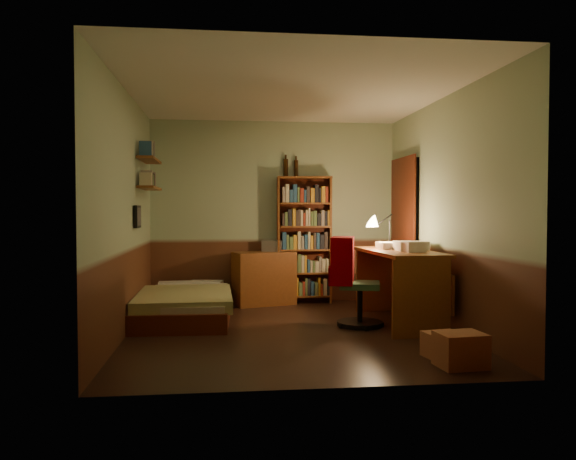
{
  "coord_description": "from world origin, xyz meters",
  "views": [
    {
      "loc": [
        -0.73,
        -6.06,
        1.32
      ],
      "look_at": [
        0.0,
        0.25,
        1.1
      ],
      "focal_mm": 35.0,
      "sensor_mm": 36.0,
      "label": 1
    }
  ],
  "objects": [
    {
      "name": "office_chair",
      "position": [
        0.82,
        0.17,
        0.46
      ],
      "size": [
        0.55,
        0.51,
        0.91
      ],
      "primitive_type": "cube",
      "rotation": [
        0.0,
        0.0,
        -0.27
      ],
      "color": "#315835",
      "rests_on": "ground"
    },
    {
      "name": "wall_shelf_lower",
      "position": [
        -1.64,
        1.1,
        1.6
      ],
      "size": [
        0.2,
        0.9,
        0.03
      ],
      "primitive_type": "cube",
      "color": "brown",
      "rests_on": "wall_left"
    },
    {
      "name": "bed",
      "position": [
        -1.19,
        0.88,
        0.29
      ],
      "size": [
        1.11,
        2.0,
        0.58
      ],
      "primitive_type": "cube",
      "rotation": [
        0.0,
        0.0,
        -0.03
      ],
      "color": "#7F8F54",
      "rests_on": "ground"
    },
    {
      "name": "wall_shelf_upper",
      "position": [
        -1.64,
        1.1,
        1.95
      ],
      "size": [
        0.2,
        0.9,
        0.03
      ],
      "primitive_type": "cube",
      "color": "brown",
      "rests_on": "wall_left"
    },
    {
      "name": "wall_left",
      "position": [
        -1.76,
        0.0,
        1.3
      ],
      "size": [
        0.02,
        4.0,
        2.6
      ],
      "primitive_type": "cube",
      "color": "#9DB38E",
      "rests_on": "ground"
    },
    {
      "name": "bookshelf",
      "position": [
        0.42,
        1.85,
        0.9
      ],
      "size": [
        0.79,
        0.32,
        1.8
      ],
      "primitive_type": "cube",
      "rotation": [
        0.0,
        0.0,
        -0.11
      ],
      "color": "brown",
      "rests_on": "ground"
    },
    {
      "name": "cardboard_box_b",
      "position": [
        1.23,
        -1.25,
        0.11
      ],
      "size": [
        0.36,
        0.31,
        0.22
      ],
      "primitive_type": "cube",
      "rotation": [
        0.0,
        0.0,
        0.18
      ],
      "color": "#A56240",
      "rests_on": "ground"
    },
    {
      "name": "bottle_right",
      "position": [
        0.31,
        1.96,
        1.92
      ],
      "size": [
        0.08,
        0.08,
        0.24
      ],
      "primitive_type": "cylinder",
      "rotation": [
        0.0,
        0.0,
        -0.42
      ],
      "color": "black",
      "rests_on": "bookshelf"
    },
    {
      "name": "wall_back",
      "position": [
        0.0,
        2.01,
        1.3
      ],
      "size": [
        3.5,
        0.02,
        2.6
      ],
      "primitive_type": "cube",
      "color": "#9DB38E",
      "rests_on": "ground"
    },
    {
      "name": "framed_picture",
      "position": [
        -1.72,
        0.6,
        1.25
      ],
      "size": [
        0.04,
        0.32,
        0.26
      ],
      "primitive_type": "cube",
      "color": "black",
      "rests_on": "wall_left"
    },
    {
      "name": "wall_right",
      "position": [
        1.76,
        0.0,
        1.3
      ],
      "size": [
        0.02,
        4.0,
        2.6
      ],
      "primitive_type": "cube",
      "color": "#9DB38E",
      "rests_on": "ground"
    },
    {
      "name": "doorway",
      "position": [
        1.72,
        1.3,
        1.0
      ],
      "size": [
        0.06,
        0.9,
        2.0
      ],
      "primitive_type": "cube",
      "color": "black",
      "rests_on": "ground"
    },
    {
      "name": "wall_front",
      "position": [
        0.0,
        -2.01,
        1.3
      ],
      "size": [
        3.5,
        0.02,
        2.6
      ],
      "primitive_type": "cube",
      "color": "#9DB38E",
      "rests_on": "ground"
    },
    {
      "name": "paper_stack",
      "position": [
        1.56,
        0.33,
        0.91
      ],
      "size": [
        0.2,
        0.26,
        0.1
      ],
      "primitive_type": "cube",
      "rotation": [
        0.0,
        0.0,
        0.04
      ],
      "color": "silver",
      "rests_on": "desk"
    },
    {
      "name": "mini_stereo",
      "position": [
        -0.02,
        1.89,
        0.82
      ],
      "size": [
        0.35,
        0.3,
        0.16
      ],
      "primitive_type": "cube",
      "rotation": [
        0.0,
        0.0,
        -0.32
      ],
      "color": "#B2B2B7",
      "rests_on": "dresser"
    },
    {
      "name": "ceiling",
      "position": [
        0.0,
        0.0,
        2.61
      ],
      "size": [
        3.5,
        4.0,
        0.02
      ],
      "primitive_type": "cube",
      "color": "silver",
      "rests_on": "wall_back"
    },
    {
      "name": "desk",
      "position": [
        1.31,
        0.29,
        0.43
      ],
      "size": [
        0.74,
        1.63,
        0.86
      ],
      "primitive_type": "cube",
      "rotation": [
        0.0,
        0.0,
        0.05
      ],
      "color": "brown",
      "rests_on": "ground"
    },
    {
      "name": "cardboard_box_a",
      "position": [
        1.26,
        -1.57,
        0.14
      ],
      "size": [
        0.42,
        0.35,
        0.29
      ],
      "primitive_type": "cube",
      "rotation": [
        0.0,
        0.0,
        0.1
      ],
      "color": "#A56240",
      "rests_on": "ground"
    },
    {
      "name": "bottle_left",
      "position": [
        0.16,
        1.96,
        1.93
      ],
      "size": [
        0.09,
        0.09,
        0.26
      ],
      "primitive_type": "cylinder",
      "rotation": [
        0.0,
        0.0,
        0.3
      ],
      "color": "black",
      "rests_on": "bookshelf"
    },
    {
      "name": "red_jacket",
      "position": [
        0.77,
        -0.03,
        1.18
      ],
      "size": [
        0.36,
        0.5,
        0.54
      ],
      "primitive_type": "cube",
      "rotation": [
        0.0,
        0.0,
        -0.27
      ],
      "color": "#950005",
      "rests_on": "office_chair"
    },
    {
      "name": "door_trim",
      "position": [
        1.69,
        1.3,
        1.0
      ],
      "size": [
        0.02,
        0.98,
        2.08
      ],
      "primitive_type": "cube",
      "color": "#44160A",
      "rests_on": "ground"
    },
    {
      "name": "dresser",
      "position": [
        -0.17,
        1.76,
        0.37
      ],
      "size": [
        0.92,
        0.64,
        0.74
      ],
      "primitive_type": "cube",
      "rotation": [
        0.0,
        0.0,
        0.3
      ],
      "color": "brown",
      "rests_on": "ground"
    },
    {
      "name": "floor",
      "position": [
        0.0,
        0.0,
        -0.01
      ],
      "size": [
        3.5,
        4.0,
        0.02
      ],
      "primitive_type": "cube",
      "color": "black",
      "rests_on": "ground"
    },
    {
      "name": "desk_lamp",
      "position": [
        1.32,
        0.71,
        1.11
      ],
      "size": [
        0.19,
        0.19,
        0.51
      ],
      "primitive_type": "cone",
      "rotation": [
        0.0,
        0.0,
        0.27
      ],
      "color": "black",
      "rests_on": "desk"
    }
  ]
}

